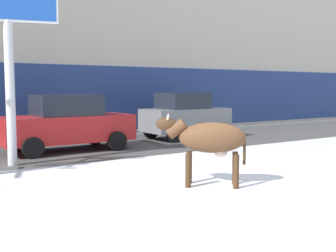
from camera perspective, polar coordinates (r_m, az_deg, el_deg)
ground_plane at (r=8.85m, az=9.50°, el=-8.22°), size 120.00×120.00×0.00m
road_strip at (r=14.81m, az=-9.53°, el=-2.76°), size 60.00×5.60×0.01m
cow_brown at (r=8.67m, az=5.66°, el=-1.79°), size 1.73×1.52×1.54m
car_red_sedan at (r=13.84m, az=-13.80°, el=0.36°), size 4.23×2.05×1.84m
car_grey_hatchback at (r=16.78m, az=2.36°, el=1.41°), size 3.53×1.98×1.86m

